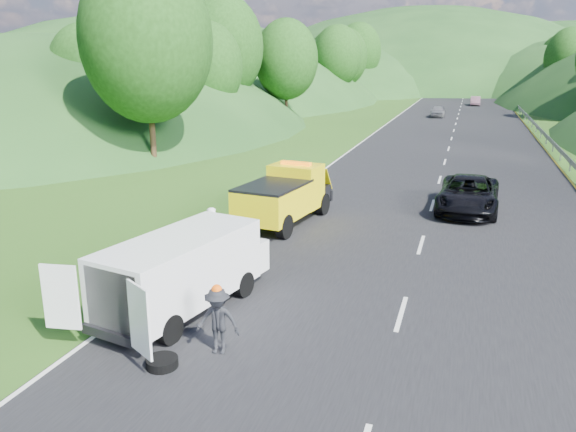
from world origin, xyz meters
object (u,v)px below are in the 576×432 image
(tow_truck, at_px, (285,195))
(worker, at_px, (219,353))
(spare_tire, at_px, (162,367))
(white_van, at_px, (184,269))
(child, at_px, (251,259))
(suitcase, at_px, (204,250))
(woman, at_px, (215,258))
(passing_suv, at_px, (467,211))

(tow_truck, height_order, worker, tow_truck)
(tow_truck, xyz_separation_m, spare_tire, (0.94, -11.54, -1.16))
(white_van, bearing_deg, child, 98.59)
(child, bearing_deg, tow_truck, 106.17)
(white_van, height_order, child, white_van)
(suitcase, xyz_separation_m, spare_tire, (2.23, -6.62, -0.30))
(spare_tire, bearing_deg, white_van, 107.43)
(woman, xyz_separation_m, suitcase, (-0.34, -0.13, 0.30))
(white_van, bearing_deg, woman, 115.72)
(tow_truck, relative_size, child, 6.32)
(tow_truck, relative_size, white_van, 0.92)
(worker, distance_m, passing_suv, 15.70)
(child, relative_size, passing_suv, 0.17)
(white_van, relative_size, spare_tire, 8.96)
(woman, relative_size, worker, 1.11)
(tow_truck, distance_m, woman, 5.02)
(woman, relative_size, passing_suv, 0.32)
(woman, relative_size, suitcase, 2.89)
(white_van, distance_m, worker, 2.81)
(tow_truck, bearing_deg, white_van, -81.71)
(worker, distance_m, suitcase, 6.49)
(white_van, distance_m, passing_suv, 14.80)
(white_van, relative_size, suitcase, 10.41)
(child, xyz_separation_m, spare_tire, (0.67, -6.99, 0.00))
(worker, relative_size, suitcase, 2.60)
(tow_truck, bearing_deg, spare_tire, -77.51)
(tow_truck, bearing_deg, child, -78.80)
(tow_truck, relative_size, suitcase, 9.58)
(worker, bearing_deg, woman, 110.00)
(child, bearing_deg, suitcase, -153.86)
(child, distance_m, worker, 6.25)
(spare_tire, bearing_deg, passing_suv, 68.65)
(worker, distance_m, spare_tire, 1.31)
(white_van, bearing_deg, spare_tire, -61.30)
(suitcase, distance_m, passing_suv, 12.39)
(passing_suv, bearing_deg, suitcase, -130.30)
(white_van, xyz_separation_m, spare_tire, (0.87, -2.77, -1.18))
(passing_suv, bearing_deg, spare_tire, -109.06)
(woman, height_order, spare_tire, woman)
(child, distance_m, suitcase, 1.63)
(tow_truck, height_order, suitcase, tow_truck)
(suitcase, bearing_deg, passing_suv, 47.40)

